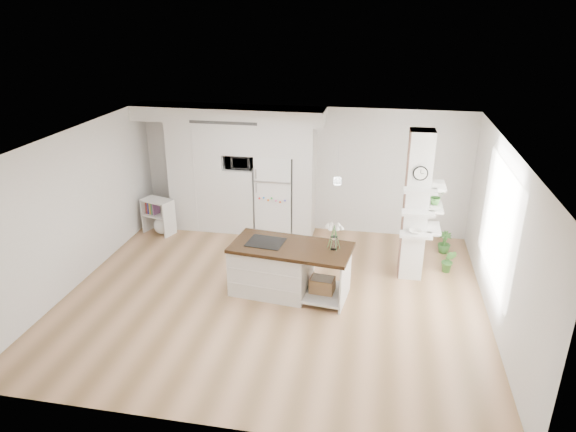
% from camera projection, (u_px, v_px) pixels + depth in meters
% --- Properties ---
extents(floor, '(7.00, 6.00, 0.01)m').
position_uv_depth(floor, '(274.00, 296.00, 8.76)').
color(floor, tan).
rests_on(floor, ground).
extents(room, '(7.04, 6.04, 2.72)m').
position_uv_depth(room, '(272.00, 194.00, 8.05)').
color(room, white).
rests_on(room, ground).
extents(cabinet_wall, '(4.00, 0.71, 2.70)m').
position_uv_depth(cabinet_wall, '(233.00, 163.00, 10.86)').
color(cabinet_wall, silver).
rests_on(cabinet_wall, floor).
extents(refrigerator, '(0.78, 0.69, 1.75)m').
position_uv_depth(refrigerator, '(276.00, 194.00, 10.95)').
color(refrigerator, white).
rests_on(refrigerator, floor).
extents(column, '(0.69, 0.90, 2.70)m').
position_uv_depth(column, '(421.00, 208.00, 8.87)').
color(column, silver).
rests_on(column, floor).
extents(window, '(0.00, 2.40, 2.40)m').
position_uv_depth(window, '(498.00, 223.00, 7.87)').
color(window, white).
rests_on(window, room).
extents(pendant_light, '(0.12, 0.12, 0.10)m').
position_uv_depth(pendant_light, '(383.00, 181.00, 7.80)').
color(pendant_light, white).
rests_on(pendant_light, room).
extents(kitchen_island, '(2.09, 1.17, 1.47)m').
position_uv_depth(kitchen_island, '(278.00, 267.00, 8.74)').
color(kitchen_island, silver).
rests_on(kitchen_island, floor).
extents(bookshelf, '(0.73, 0.56, 0.77)m').
position_uv_depth(bookshelf, '(160.00, 219.00, 11.07)').
color(bookshelf, silver).
rests_on(bookshelf, floor).
extents(floor_plant_a, '(0.30, 0.27, 0.46)m').
position_uv_depth(floor_plant_a, '(449.00, 261.00, 9.46)').
color(floor_plant_a, '#3A762F').
rests_on(floor_plant_a, floor).
extents(floor_plant_b, '(0.26, 0.26, 0.45)m').
position_uv_depth(floor_plant_b, '(444.00, 242.00, 10.22)').
color(floor_plant_b, '#3A762F').
rests_on(floor_plant_b, floor).
extents(microwave, '(0.54, 0.37, 0.30)m').
position_uv_depth(microwave, '(240.00, 161.00, 10.76)').
color(microwave, '#2D2D2D').
rests_on(microwave, cabinet_wall).
extents(shelf_plant, '(0.27, 0.23, 0.30)m').
position_uv_depth(shelf_plant, '(436.00, 196.00, 8.91)').
color(shelf_plant, '#3A762F').
rests_on(shelf_plant, column).
extents(decor_bowl, '(0.22, 0.22, 0.05)m').
position_uv_depth(decor_bowl, '(415.00, 232.00, 8.80)').
color(decor_bowl, white).
rests_on(decor_bowl, column).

